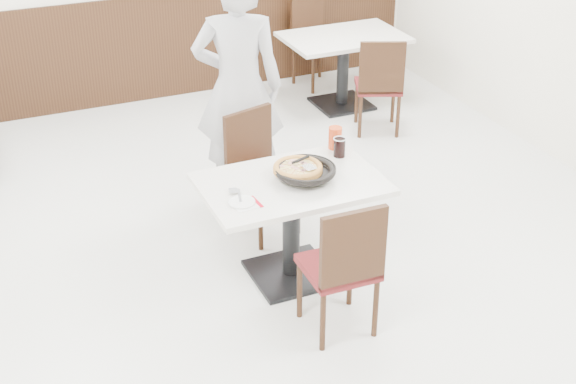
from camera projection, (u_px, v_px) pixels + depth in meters
name	position (u px, v px, depth m)	size (l,w,h in m)	color
floor	(278.00, 267.00, 5.75)	(7.00, 7.00, 0.00)	#B1B1AD
wainscot_back	(146.00, 49.00, 8.28)	(5.90, 0.03, 1.10)	black
main_table	(291.00, 230.00, 5.48)	(1.20, 0.80, 0.75)	silver
chair_near	(338.00, 264.00, 4.93)	(0.42, 0.42, 0.95)	black
chair_far	(264.00, 177.00, 5.95)	(0.42, 0.42, 0.95)	black
trivet	(299.00, 175.00, 5.34)	(0.11, 0.11, 0.04)	black
pizza_pan	(305.00, 173.00, 5.31)	(0.33, 0.33, 0.01)	black
pizza	(298.00, 170.00, 5.31)	(0.33, 0.33, 0.02)	#C78D47
pizza_server	(309.00, 167.00, 5.28)	(0.07, 0.09, 0.00)	white
napkin	(245.00, 204.00, 5.03)	(0.16, 0.16, 0.00)	silver
side_plate	(242.00, 202.00, 5.03)	(0.17, 0.17, 0.01)	silver
fork	(239.00, 195.00, 5.09)	(0.02, 0.18, 0.00)	white
cola_glass	(339.00, 148.00, 5.60)	(0.08, 0.08, 0.13)	black
red_cup	(335.00, 138.00, 5.71)	(0.10, 0.10, 0.16)	#BF3713
diner_person	(238.00, 88.00, 6.21)	(0.70, 0.46, 1.92)	#B3B2B7
bg_table_right	(343.00, 71.00, 8.21)	(1.20, 0.80, 0.75)	silver
bg_chair_right_near	(378.00, 84.00, 7.62)	(0.42, 0.42, 0.95)	black
bg_chair_right_far	(317.00, 44.00, 8.67)	(0.42, 0.42, 0.95)	black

